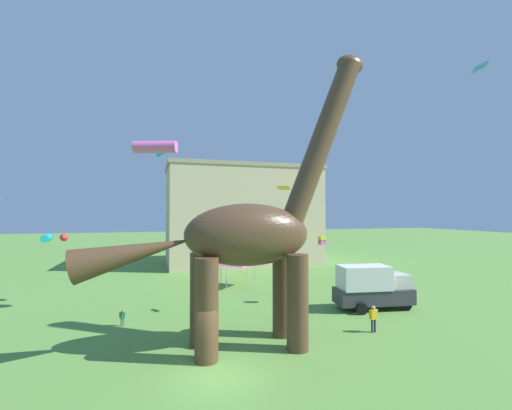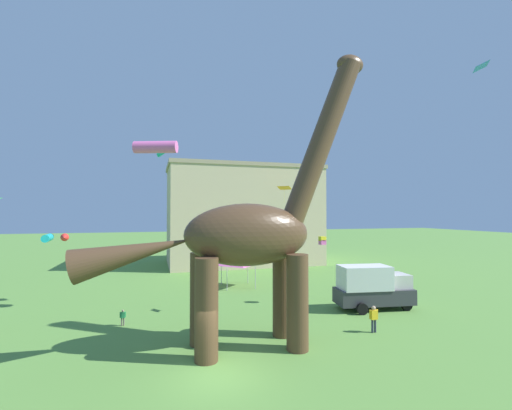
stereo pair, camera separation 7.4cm
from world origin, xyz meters
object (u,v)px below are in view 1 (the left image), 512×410
person_near_flyer (122,316)px  kite_apex (322,240)px  kite_high_left (50,238)px  kite_drifting (480,67)px  person_far_spectator (373,316)px  kite_far_right (265,213)px  kite_trailing (284,188)px  festival_canopy_tent (237,260)px  parked_box_truck (372,286)px  kite_mid_right (157,148)px  dinosaur_sculpture (247,235)px

person_near_flyer → kite_apex: bearing=67.6°
kite_high_left → kite_drifting: size_ratio=1.39×
person_far_spectator → kite_far_right: size_ratio=1.42×
kite_apex → kite_trailing: 15.36m
person_near_flyer → festival_canopy_tent: bearing=107.0°
parked_box_truck → kite_drifting: bearing=-35.4°
kite_apex → kite_trailing: size_ratio=0.33×
person_far_spectator → kite_apex: 7.67m
parked_box_truck → kite_far_right: kite_far_right is taller
kite_apex → kite_trailing: bearing=80.4°
person_far_spectator → kite_mid_right: 18.58m
person_near_flyer → kite_high_left: size_ratio=0.51×
kite_high_left → kite_trailing: (22.00, 10.78, 4.77)m
festival_canopy_tent → person_near_flyer: bearing=-136.5°
person_far_spectator → kite_mid_right: bearing=-48.9°
parked_box_truck → kite_high_left: kite_high_left is taller
kite_mid_right → kite_far_right: 9.32m
festival_canopy_tent → kite_apex: bearing=-59.3°
dinosaur_sculpture → person_near_flyer: (-6.55, 5.57, -5.31)m
person_near_flyer → kite_trailing: kite_trailing is taller
person_far_spectator → kite_far_right: kite_far_right is taller
kite_high_left → kite_trailing: kite_trailing is taller
festival_canopy_tent → kite_drifting: 24.29m
kite_mid_right → kite_high_left: 9.87m
person_far_spectator → kite_far_right: bearing=-60.8°
parked_box_truck → kite_far_right: bearing=-179.1°
dinosaur_sculpture → person_far_spectator: 9.25m
kite_apex → kite_mid_right: bearing=170.5°
kite_apex → parked_box_truck: bearing=-37.4°
person_near_flyer → kite_apex: (14.41, 1.04, 4.32)m
kite_apex → dinosaur_sculpture: bearing=-140.0°
person_far_spectator → kite_mid_right: kite_mid_right is taller
person_far_spectator → kite_far_right: (-5.02, 5.36, 6.12)m
person_far_spectator → kite_high_left: bearing=-41.2°
parked_box_truck → person_far_spectator: 5.30m
person_far_spectator → kite_high_left: size_ratio=0.80×
festival_canopy_tent → kite_apex: (4.80, -8.09, 2.38)m
person_far_spectator → kite_drifting: bearing=162.8°
person_far_spectator → kite_apex: kite_apex is taller
parked_box_truck → kite_apex: kite_apex is taller
festival_canopy_tent → kite_far_right: size_ratio=2.86×
kite_apex → kite_trailing: (2.40, 14.27, 5.13)m
person_far_spectator → festival_canopy_tent: festival_canopy_tent is taller
parked_box_truck → festival_canopy_tent: (-7.71, 10.32, 0.90)m
kite_high_left → kite_trailing: bearing=26.1°
dinosaur_sculpture → person_far_spectator: (7.81, 0.04, -4.97)m
dinosaur_sculpture → kite_mid_right: bearing=95.4°
festival_canopy_tent → kite_far_right: bearing=-91.7°
parked_box_truck → person_near_flyer: size_ratio=5.83×
kite_high_left → kite_apex: kite_high_left is taller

